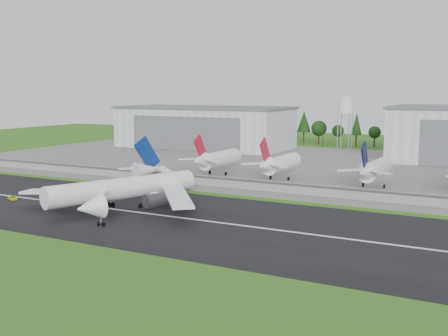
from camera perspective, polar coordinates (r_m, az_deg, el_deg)
The scene contains 14 objects.
ground at distance 138.26m, azimuth -7.85°, elevation -5.75°, with size 600.00×600.00×0.00m, color #2A5915.
runway at distance 146.22m, azimuth -5.53°, elevation -4.93°, with size 320.00×60.00×0.10m, color black.
runway_centerline at distance 146.20m, azimuth -5.53°, elevation -4.91°, with size 220.00×1.00×0.02m, color white.
apron at distance 243.92m, azimuth 8.97°, elevation 0.23°, with size 320.00×150.00×0.10m, color slate.
blast_fence at distance 184.21m, azimuth 2.26°, elevation -1.65°, with size 240.00×0.61×3.50m.
hangar_west at distance 317.05m, azimuth -2.02°, elevation 4.20°, with size 97.00×44.00×23.20m.
water_tower at distance 305.31m, azimuth 12.25°, elevation 6.31°, with size 8.40×8.40×29.40m.
utility_poles at distance 320.04m, azimuth 13.73°, elevation 1.92°, with size 230.00×3.00×12.00m, color black, non-canonical shape.
treeline at distance 334.51m, azimuth 14.38°, elevation 2.16°, with size 320.00×16.00×22.00m, color black, non-canonical shape.
main_airliner at distance 153.55m, azimuth -10.27°, elevation -2.55°, with size 53.37×57.27×18.17m.
ground_vehicle at distance 177.74m, azimuth -20.65°, elevation -2.88°, with size 2.01×4.35×1.21m, color #CED919.
parked_jet_red_a at distance 213.19m, azimuth -0.83°, elevation 0.91°, with size 7.36×31.29×16.85m.
parked_jet_red_b at distance 202.09m, azimuth 5.52°, elevation 0.45°, with size 7.36×31.29×16.72m.
parked_jet_navy at distance 191.69m, azimuth 14.91°, elevation -0.17°, with size 7.36×31.29×16.82m.
Camera 1 is at (79.53, -108.27, 32.73)m, focal length 45.00 mm.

